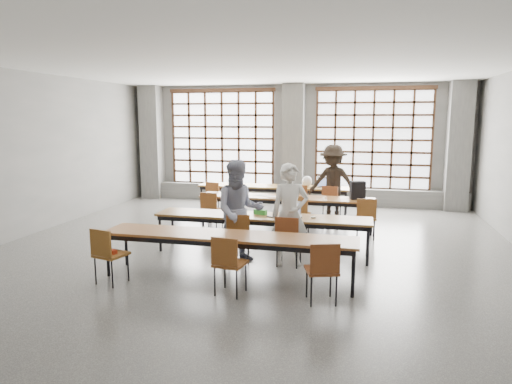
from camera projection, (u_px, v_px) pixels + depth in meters
floor at (251, 253)px, 8.61m from camera, size 11.00×11.00×0.00m
ceiling at (250, 62)px, 8.05m from camera, size 11.00×11.00×0.00m
wall_back at (295, 144)px, 13.62m from camera, size 10.00×0.00×10.00m
wall_front at (52, 233)px, 3.05m from camera, size 10.00×0.00×10.00m
wall_left at (17, 155)px, 9.47m from camera, size 0.00×11.00×11.00m
column_left at (152, 143)px, 14.37m from camera, size 0.60×0.55×3.50m
column_mid at (294, 145)px, 13.35m from camera, size 0.60×0.55×3.50m
column_right at (458, 147)px, 12.32m from camera, size 0.60×0.55×3.50m
window_left at (222, 138)px, 14.03m from camera, size 3.32×0.12×3.00m
window_right at (373, 140)px, 13.01m from camera, size 3.32×0.12×3.00m
sill_ledge at (293, 195)px, 13.66m from camera, size 9.80×0.35×0.50m
desk_row_a at (273, 188)px, 12.16m from camera, size 4.00×0.70×0.73m
desk_row_b at (286, 199)px, 10.48m from camera, size 4.00×0.70×0.73m
desk_row_c at (262, 219)px, 8.45m from camera, size 4.00×0.70×0.73m
desk_row_d at (228, 238)px, 7.07m from camera, size 4.00×0.70×0.73m
chair_back_left at (215, 195)px, 11.90m from camera, size 0.52×0.52×0.88m
chair_back_mid at (300, 198)px, 11.39m from camera, size 0.43×0.44×0.88m
chair_back_right at (331, 199)px, 11.22m from camera, size 0.50×0.51×0.88m
chair_mid_left at (211, 207)px, 10.26m from camera, size 0.46×0.46×0.88m
chair_mid_centre at (299, 211)px, 9.81m from camera, size 0.43×0.43×0.88m
chair_mid_right at (366, 214)px, 9.49m from camera, size 0.43×0.44×0.88m
chair_front_left at (238, 233)px, 7.93m from camera, size 0.51×0.51×0.88m
chair_front_right at (288, 236)px, 7.73m from camera, size 0.44×0.45×0.88m
chair_near_left at (107, 250)px, 6.88m from camera, size 0.51×0.51×0.88m
chair_near_mid at (228, 259)px, 6.45m from camera, size 0.47×0.48×0.88m
chair_near_right at (323, 266)px, 6.15m from camera, size 0.53×0.53×0.88m
student_male at (290, 215)px, 7.80m from camera, size 0.74×0.59×1.76m
student_female at (239, 211)px, 8.00m from camera, size 1.06×0.95×1.80m
student_back at (333, 183)px, 11.27m from camera, size 1.34×0.98×1.87m
laptop_front at (292, 212)px, 8.41m from camera, size 0.42×0.38×0.26m
laptop_back at (324, 185)px, 11.94m from camera, size 0.38×0.33×0.26m
mouse at (313, 217)px, 8.20m from camera, size 0.12×0.10×0.04m
green_box at (260, 212)px, 8.52m from camera, size 0.27×0.17×0.09m
phone at (270, 217)px, 8.30m from camera, size 0.14×0.10×0.01m
paper_sheet_a at (261, 195)px, 10.65m from camera, size 0.33×0.27×0.00m
paper_sheet_b at (273, 196)px, 10.49m from camera, size 0.32×0.24×0.00m
paper_sheet_c at (290, 197)px, 10.45m from camera, size 0.31×0.23×0.00m
backpack at (358, 190)px, 10.12m from camera, size 0.36×0.28×0.40m
plastic_bag at (307, 181)px, 11.97m from camera, size 0.30×0.26×0.29m
red_pouch at (111, 251)px, 6.96m from camera, size 0.22×0.15×0.06m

